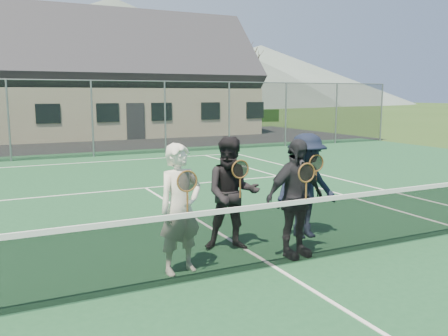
{
  "coord_description": "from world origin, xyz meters",
  "views": [
    {
      "loc": [
        -3.47,
        -5.53,
        2.47
      ],
      "look_at": [
        -0.07,
        1.5,
        1.25
      ],
      "focal_mm": 38.0,
      "sensor_mm": 36.0,
      "label": 1
    }
  ],
  "objects_px": {
    "tennis_net": "(274,232)",
    "player_d": "(306,186)",
    "player_a": "(180,209)",
    "player_b": "(232,194)",
    "clubhouse": "(125,69)",
    "player_c": "(295,198)"
  },
  "relations": [
    {
      "from": "tennis_net",
      "to": "player_c",
      "type": "relative_size",
      "value": 6.49
    },
    {
      "from": "player_d",
      "to": "player_c",
      "type": "bearing_deg",
      "value": -134.56
    },
    {
      "from": "player_c",
      "to": "clubhouse",
      "type": "bearing_deg",
      "value": 81.68
    },
    {
      "from": "player_a",
      "to": "player_d",
      "type": "height_order",
      "value": "same"
    },
    {
      "from": "player_d",
      "to": "player_b",
      "type": "bearing_deg",
      "value": -179.28
    },
    {
      "from": "tennis_net",
      "to": "player_b",
      "type": "distance_m",
      "value": 1.07
    },
    {
      "from": "player_b",
      "to": "player_d",
      "type": "distance_m",
      "value": 1.42
    },
    {
      "from": "player_b",
      "to": "player_d",
      "type": "xyz_separation_m",
      "value": [
        1.42,
        0.02,
        -0.0
      ]
    },
    {
      "from": "tennis_net",
      "to": "player_d",
      "type": "distance_m",
      "value": 1.64
    },
    {
      "from": "player_a",
      "to": "player_c",
      "type": "distance_m",
      "value": 1.8
    },
    {
      "from": "clubhouse",
      "to": "player_d",
      "type": "height_order",
      "value": "clubhouse"
    },
    {
      "from": "clubhouse",
      "to": "player_b",
      "type": "relative_size",
      "value": 8.67
    },
    {
      "from": "tennis_net",
      "to": "clubhouse",
      "type": "relative_size",
      "value": 0.75
    },
    {
      "from": "clubhouse",
      "to": "player_c",
      "type": "distance_m",
      "value": 24.17
    },
    {
      "from": "player_a",
      "to": "player_c",
      "type": "xyz_separation_m",
      "value": [
        1.79,
        -0.13,
        -0.0
      ]
    },
    {
      "from": "player_b",
      "to": "player_c",
      "type": "xyz_separation_m",
      "value": [
        0.71,
        -0.71,
        0.0
      ]
    },
    {
      "from": "tennis_net",
      "to": "player_d",
      "type": "relative_size",
      "value": 6.49
    },
    {
      "from": "player_b",
      "to": "player_c",
      "type": "height_order",
      "value": "same"
    },
    {
      "from": "player_a",
      "to": "player_c",
      "type": "bearing_deg",
      "value": -4.04
    },
    {
      "from": "clubhouse",
      "to": "player_b",
      "type": "xyz_separation_m",
      "value": [
        -4.18,
        -23.02,
        -3.07
      ]
    },
    {
      "from": "player_a",
      "to": "tennis_net",
      "type": "bearing_deg",
      "value": -17.56
    },
    {
      "from": "clubhouse",
      "to": "player_d",
      "type": "xyz_separation_m",
      "value": [
        -2.76,
        -23.0,
        -3.07
      ]
    }
  ]
}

